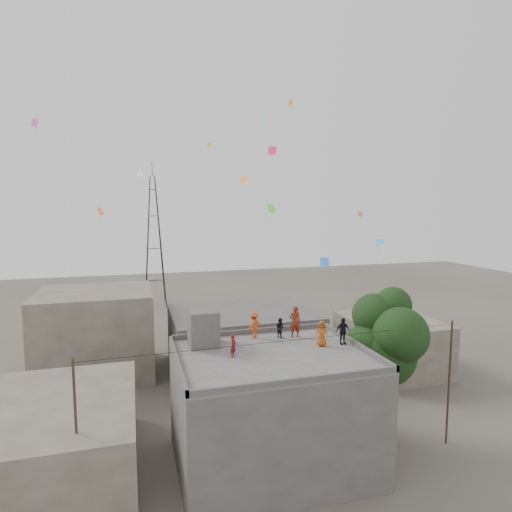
{
  "coord_description": "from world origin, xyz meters",
  "views": [
    {
      "loc": [
        -6.86,
        -20.68,
        13.85
      ],
      "look_at": [
        0.14,
        3.49,
        10.95
      ],
      "focal_mm": 30.0,
      "sensor_mm": 36.0,
      "label": 1
    }
  ],
  "objects_px": {
    "tree": "(387,339)",
    "person_red_adult": "(295,321)",
    "transmission_tower": "(154,241)",
    "person_dark_adult": "(343,331)",
    "stair_head_box": "(203,328)"
  },
  "relations": [
    {
      "from": "person_red_adult",
      "to": "person_dark_adult",
      "type": "bearing_deg",
      "value": 143.11
    },
    {
      "from": "person_red_adult",
      "to": "transmission_tower",
      "type": "bearing_deg",
      "value": -73.36
    },
    {
      "from": "transmission_tower",
      "to": "person_red_adult",
      "type": "xyz_separation_m",
      "value": [
        6.29,
        -37.44,
        -2.03
      ]
    },
    {
      "from": "stair_head_box",
      "to": "tree",
      "type": "relative_size",
      "value": 0.22
    },
    {
      "from": "stair_head_box",
      "to": "transmission_tower",
      "type": "bearing_deg",
      "value": 91.23
    },
    {
      "from": "tree",
      "to": "person_dark_adult",
      "type": "bearing_deg",
      "value": -178.77
    },
    {
      "from": "transmission_tower",
      "to": "person_red_adult",
      "type": "relative_size",
      "value": 10.6
    },
    {
      "from": "stair_head_box",
      "to": "person_dark_adult",
      "type": "distance_m",
      "value": 7.88
    },
    {
      "from": "transmission_tower",
      "to": "person_red_adult",
      "type": "height_order",
      "value": "transmission_tower"
    },
    {
      "from": "tree",
      "to": "person_red_adult",
      "type": "xyz_separation_m",
      "value": [
        -5.07,
        1.97,
        0.94
      ]
    },
    {
      "from": "tree",
      "to": "transmission_tower",
      "type": "height_order",
      "value": "transmission_tower"
    },
    {
      "from": "tree",
      "to": "person_red_adult",
      "type": "height_order",
      "value": "tree"
    },
    {
      "from": "tree",
      "to": "transmission_tower",
      "type": "distance_m",
      "value": 41.12
    },
    {
      "from": "transmission_tower",
      "to": "person_dark_adult",
      "type": "relative_size",
      "value": 13.18
    },
    {
      "from": "stair_head_box",
      "to": "transmission_tower",
      "type": "distance_m",
      "value": 37.46
    }
  ]
}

